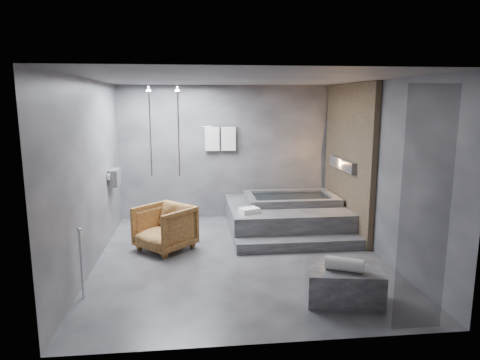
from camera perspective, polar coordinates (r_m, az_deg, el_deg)
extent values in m
plane|color=#2C2C2F|center=(6.99, 0.03, -10.27)|extent=(5.00, 5.00, 0.00)
cube|color=#4A4A4C|center=(6.54, 0.03, 13.32)|extent=(4.50, 5.00, 0.04)
cube|color=#36363B|center=(9.09, -1.72, 3.69)|extent=(4.50, 0.04, 2.80)
cube|color=#36363B|center=(4.20, 3.82, -4.42)|extent=(4.50, 0.04, 2.80)
cube|color=#36363B|center=(6.76, -19.30, 0.72)|extent=(0.04, 5.00, 2.80)
cube|color=#36363B|center=(7.22, 18.07, 1.40)|extent=(0.04, 5.00, 2.80)
cube|color=#9B7F5A|center=(8.34, 14.19, 2.76)|extent=(0.10, 2.40, 2.78)
cube|color=#FF9938|center=(8.33, 13.64, 2.08)|extent=(0.14, 1.20, 0.20)
cube|color=gray|center=(8.14, -16.39, 0.33)|extent=(0.16, 0.42, 0.30)
imported|color=beige|center=(8.05, -16.43, -0.11)|extent=(0.08, 0.08, 0.21)
imported|color=beige|center=(8.25, -16.18, -0.05)|extent=(0.07, 0.07, 0.15)
cylinder|color=silver|center=(8.57, -8.22, 6.53)|extent=(0.04, 0.04, 1.80)
cylinder|color=silver|center=(8.60, -11.90, 6.43)|extent=(0.04, 0.04, 1.80)
cylinder|color=silver|center=(8.97, -2.67, 7.12)|extent=(0.75, 0.02, 0.02)
cube|color=white|center=(8.96, -3.74, 5.50)|extent=(0.30, 0.06, 0.50)
cube|color=white|center=(8.98, -1.56, 5.53)|extent=(0.30, 0.06, 0.50)
cylinder|color=silver|center=(5.85, -20.37, -10.49)|extent=(0.04, 0.04, 0.90)
cube|color=black|center=(4.82, 23.44, -3.93)|extent=(0.55, 0.01, 2.60)
cube|color=#313134|center=(8.44, 6.06, -4.86)|extent=(2.20, 2.00, 0.50)
cube|color=#313134|center=(7.39, 8.00, -8.46)|extent=(2.20, 0.36, 0.18)
cube|color=#363638|center=(5.64, 13.71, -13.57)|extent=(1.00, 0.66, 0.42)
imported|color=#4D2D13|center=(7.34, -9.99, -6.27)|extent=(1.16, 1.16, 0.76)
cylinder|color=white|center=(5.51, 13.76, -10.87)|extent=(0.49, 0.36, 0.17)
cube|color=white|center=(7.68, 1.22, -4.08)|extent=(0.40, 0.35, 0.09)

